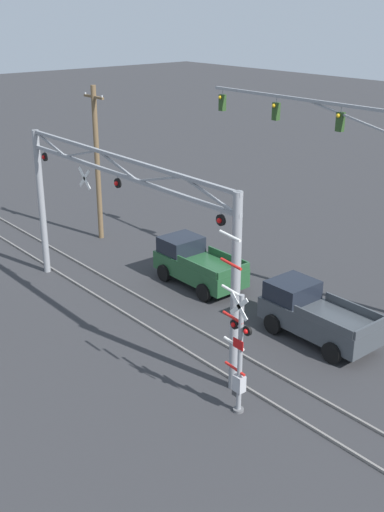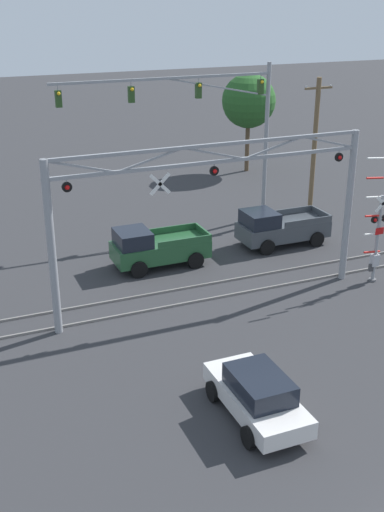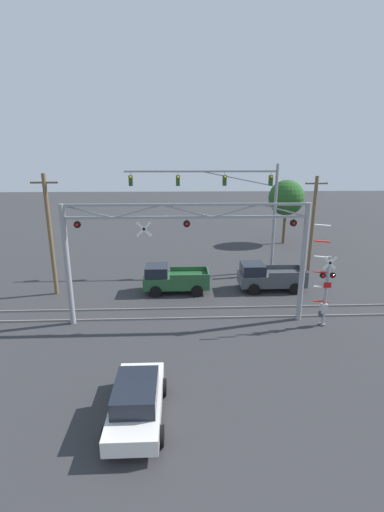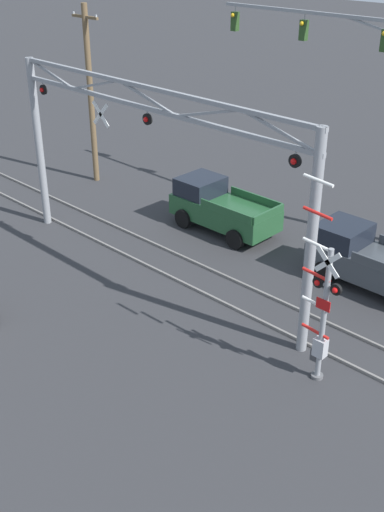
{
  "view_description": "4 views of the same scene",
  "coord_description": "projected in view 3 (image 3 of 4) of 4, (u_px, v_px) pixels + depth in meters",
  "views": [
    {
      "loc": [
        20.35,
        1.6,
        12.3
      ],
      "look_at": [
        0.67,
        17.96,
        2.24
      ],
      "focal_mm": 45.0,
      "sensor_mm": 36.0,
      "label": 1
    },
    {
      "loc": [
        -10.48,
        -7.89,
        12.49
      ],
      "look_at": [
        -0.38,
        16.17,
        1.72
      ],
      "focal_mm": 45.0,
      "sensor_mm": 36.0,
      "label": 2
    },
    {
      "loc": [
        -0.47,
        -3.74,
        9.28
      ],
      "look_at": [
        0.32,
        15.37,
        3.86
      ],
      "focal_mm": 24.0,
      "sensor_mm": 36.0,
      "label": 3
    },
    {
      "loc": [
        15.46,
        0.86,
        11.68
      ],
      "look_at": [
        2.35,
        14.46,
        1.76
      ],
      "focal_mm": 45.0,
      "sensor_mm": 36.0,
      "label": 4
    }
  ],
  "objects": [
    {
      "name": "utility_pole_right",
      "position": [
        313.0,
        223.0,
        28.42
      ],
      "size": [
        1.8,
        0.28,
        8.0
      ],
      "color": "brown",
      "rests_on": "ground_plane"
    },
    {
      "name": "sedan_waiting",
      "position": [
        137.0,
        400.0,
        12.47
      ],
      "size": [
        2.06,
        4.26,
        1.6
      ],
      "color": "silver",
      "rests_on": "ground_plane"
    },
    {
      "name": "traffic_signal_span",
      "position": [
        239.0,
        198.0,
        27.68
      ],
      "size": [
        12.29,
        0.39,
        8.96
      ],
      "color": "gray",
      "rests_on": "ground_plane"
    },
    {
      "name": "pickup_truck_lead",
      "position": [
        173.0,
        279.0,
        24.62
      ],
      "size": [
        4.66,
        2.23,
        2.01
      ],
      "color": "#23512D",
      "rests_on": "ground_plane"
    },
    {
      "name": "utility_pole_left",
      "position": [
        50.0,
        234.0,
        23.34
      ],
      "size": [
        1.8,
        0.28,
        8.41
      ],
      "color": "brown",
      "rests_on": "ground_plane"
    },
    {
      "name": "crossing_signal_mast",
      "position": [
        325.0,
        291.0,
        19.28
      ],
      "size": [
        1.47,
        0.35,
        5.96
      ],
      "color": "gray",
      "rests_on": "ground_plane"
    },
    {
      "name": "rail_track_near",
      "position": [
        187.0,
        318.0,
        20.61
      ],
      "size": [
        80.0,
        0.08,
        0.1
      ],
      "primitive_type": "cube",
      "color": "gray",
      "rests_on": "ground_plane"
    },
    {
      "name": "background_tree_beyond_span",
      "position": [
        286.0,
        198.0,
        37.87
      ],
      "size": [
        3.9,
        3.9,
        7.14
      ],
      "color": "brown",
      "rests_on": "ground_plane"
    },
    {
      "name": "crossing_gantry",
      "position": [
        187.0,
        248.0,
        19.13
      ],
      "size": [
        13.71,
        0.32,
        6.99
      ],
      "color": "gray",
      "rests_on": "ground_plane"
    },
    {
      "name": "pickup_truck_following",
      "position": [
        268.0,
        277.0,
        25.05
      ],
      "size": [
        4.77,
        2.23,
        2.01
      ],
      "color": "#3D4247",
      "rests_on": "ground_plane"
    },
    {
      "name": "rail_track_far",
      "position": [
        186.0,
        308.0,
        21.99
      ],
      "size": [
        80.0,
        0.08,
        0.1
      ],
      "primitive_type": "cube",
      "color": "gray",
      "rests_on": "ground_plane"
    }
  ]
}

